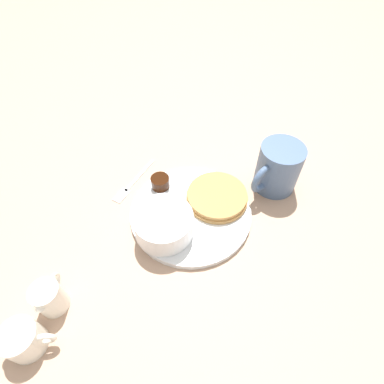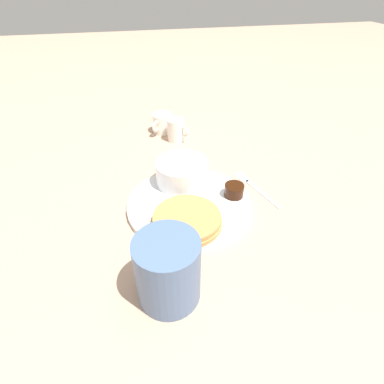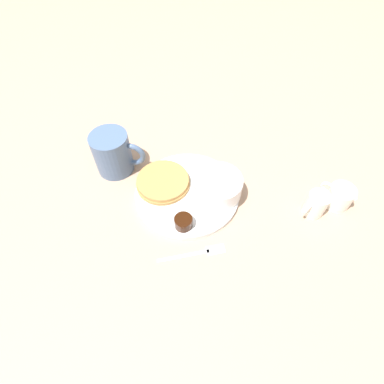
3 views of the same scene
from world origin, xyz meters
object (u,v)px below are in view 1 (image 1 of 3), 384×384
Objects in this scene: plate at (191,212)px; coffee_mug at (277,168)px; creamer_pitcher_near at (50,297)px; creamer_pitcher_far at (25,342)px; bowl at (165,224)px; fork at (131,185)px.

coffee_mug is (0.18, -0.07, 0.05)m from plate.
creamer_pitcher_near is 0.89× the size of creamer_pitcher_far.
creamer_pitcher_near is (-0.46, 0.10, -0.02)m from coffee_mug.
plate is 0.20m from coffee_mug.
coffee_mug is 2.08× the size of creamer_pitcher_near.
plate is 0.28m from creamer_pitcher_near.
bowl is 0.16m from fork.
fork is at bearing 26.80° from creamer_pitcher_far.
fork is at bearing 78.45° from bowl.
creamer_pitcher_far reaches higher than plate.
plate is at bearing -5.50° from creamer_pitcher_near.
plate is 1.91× the size of coffee_mug.
bowl is (-0.07, -0.00, 0.03)m from plate.
creamer_pitcher_near reaches higher than fork.
plate is at bearing 1.71° from bowl.
fork is at bearing 135.37° from coffee_mug.
bowl is 0.26m from coffee_mug.
coffee_mug is 0.52m from creamer_pitcher_far.
creamer_pitcher_near is at bearing 29.62° from creamer_pitcher_far.
coffee_mug is at bearing -21.07° from plate.
fork is (-0.04, 0.15, -0.00)m from plate.
coffee_mug reaches higher than fork.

